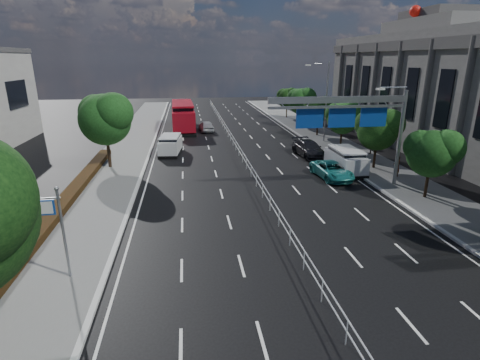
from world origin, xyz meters
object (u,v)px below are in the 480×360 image
object	(u,v)px
red_bus	(183,115)
near_car_silver	(206,126)
silver_minivan	(345,161)
pedestrian_b	(372,145)
near_car_dark	(180,103)
parked_car_dark	(309,149)
pedestrian_a	(397,166)
overhead_gantry	(353,113)
white_minivan	(170,145)
parked_car_teal	(332,170)
toilet_sign	(50,218)

from	to	relation	value
red_bus	near_car_silver	world-z (taller)	red_bus
silver_minivan	pedestrian_b	size ratio (longest dim) A/B	2.81
near_car_dark	parked_car_dark	world-z (taller)	near_car_dark
pedestrian_a	overhead_gantry	bearing A→B (deg)	1.11
white_minivan	parked_car_teal	size ratio (longest dim) A/B	0.97
red_bus	silver_minivan	xyz separation A→B (m)	(13.87, -22.86, -0.89)
parked_car_teal	silver_minivan	bearing A→B (deg)	35.64
toilet_sign	pedestrian_b	size ratio (longest dim) A/B	2.48
overhead_gantry	silver_minivan	bearing A→B (deg)	68.44
overhead_gantry	near_car_silver	size ratio (longest dim) A/B	2.44
toilet_sign	white_minivan	xyz separation A→B (m)	(4.14, 22.56, -2.00)
parked_car_teal	toilet_sign	bearing A→B (deg)	-149.21
white_minivan	pedestrian_b	bearing A→B (deg)	-2.36
white_minivan	parked_car_teal	world-z (taller)	white_minivan
overhead_gantry	parked_car_dark	size ratio (longest dim) A/B	1.95
red_bus	near_car_silver	xyz separation A→B (m)	(3.07, -2.22, -1.18)
near_car_silver	parked_car_dark	size ratio (longest dim) A/B	0.80
near_car_silver	parked_car_teal	distance (m)	23.93
near_car_silver	silver_minivan	world-z (taller)	silver_minivan
overhead_gantry	red_bus	size ratio (longest dim) A/B	0.84
white_minivan	near_car_dark	xyz separation A→B (m)	(0.53, 37.95, -0.09)
silver_minivan	parked_car_teal	distance (m)	2.39
parked_car_dark	pedestrian_a	world-z (taller)	pedestrian_a
silver_minivan	pedestrian_a	world-z (taller)	silver_minivan
silver_minivan	pedestrian_a	bearing A→B (deg)	-34.92
overhead_gantry	pedestrian_b	bearing A→B (deg)	54.48
parked_car_teal	pedestrian_b	distance (m)	9.77
near_car_dark	parked_car_dark	size ratio (longest dim) A/B	0.99
overhead_gantry	near_car_dark	size ratio (longest dim) A/B	1.98
toilet_sign	white_minivan	size ratio (longest dim) A/B	0.94
silver_minivan	parked_car_dark	size ratio (longest dim) A/B	0.94
parked_car_teal	pedestrian_b	world-z (taller)	pedestrian_b
white_minivan	parked_car_teal	bearing A→B (deg)	-30.59
toilet_sign	near_car_dark	xyz separation A→B (m)	(4.67, 60.52, -2.09)
near_car_silver	pedestrian_a	size ratio (longest dim) A/B	2.38
pedestrian_a	parked_car_dark	bearing A→B (deg)	-76.39
parked_car_teal	parked_car_dark	xyz separation A→B (m)	(0.41, 7.24, 0.10)
overhead_gantry	near_car_silver	world-z (taller)	overhead_gantry
white_minivan	near_car_dark	size ratio (longest dim) A/B	0.89
near_car_silver	near_car_dark	size ratio (longest dim) A/B	0.81
red_bus	pedestrian_a	distance (m)	30.54
overhead_gantry	parked_car_teal	world-z (taller)	overhead_gantry
red_bus	near_car_dark	xyz separation A→B (m)	(-0.71, 23.66, -1.04)
white_minivan	toilet_sign	bearing A→B (deg)	-93.82
silver_minivan	near_car_silver	bearing A→B (deg)	117.63
toilet_sign	white_minivan	bearing A→B (deg)	79.60
silver_minivan	parked_car_teal	size ratio (longest dim) A/B	1.03
parked_car_teal	parked_car_dark	bearing A→B (deg)	81.97
white_minivan	pedestrian_b	world-z (taller)	white_minivan
overhead_gantry	red_bus	bearing A→B (deg)	114.66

